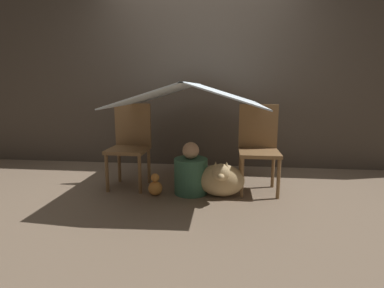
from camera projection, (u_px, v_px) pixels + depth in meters
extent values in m
plane|color=#7A6651|center=(190.00, 195.00, 3.09)|extent=(8.80, 8.80, 0.00)
cube|color=#4C4238|center=(201.00, 75.00, 4.06)|extent=(7.00, 0.05, 2.50)
cylinder|color=brown|center=(107.00, 173.00, 3.14)|extent=(0.04, 0.04, 0.40)
cylinder|color=brown|center=(140.00, 175.00, 3.09)|extent=(0.04, 0.04, 0.40)
cylinder|color=brown|center=(119.00, 165.00, 3.48)|extent=(0.04, 0.04, 0.40)
cylinder|color=brown|center=(149.00, 166.00, 3.44)|extent=(0.04, 0.04, 0.40)
cube|color=brown|center=(128.00, 150.00, 3.25)|extent=(0.42, 0.42, 0.04)
cube|color=brown|center=(133.00, 124.00, 3.39)|extent=(0.41, 0.04, 0.47)
cylinder|color=brown|center=(242.00, 178.00, 2.98)|extent=(0.04, 0.04, 0.40)
cylinder|color=brown|center=(279.00, 179.00, 2.94)|extent=(0.04, 0.04, 0.40)
cylinder|color=brown|center=(240.00, 169.00, 3.33)|extent=(0.04, 0.04, 0.40)
cylinder|color=brown|center=(273.00, 169.00, 3.29)|extent=(0.04, 0.04, 0.40)
cube|color=brown|center=(259.00, 153.00, 3.09)|extent=(0.41, 0.41, 0.04)
cube|color=brown|center=(258.00, 126.00, 3.23)|extent=(0.41, 0.03, 0.47)
cube|color=silver|center=(159.00, 94.00, 3.10)|extent=(0.70, 1.55, 0.23)
cube|color=silver|center=(226.00, 94.00, 3.02)|extent=(0.70, 1.55, 0.23)
cube|color=silver|center=(192.00, 83.00, 3.04)|extent=(0.04, 1.55, 0.01)
cylinder|color=#38664C|center=(191.00, 176.00, 3.11)|extent=(0.35, 0.35, 0.37)
sphere|color=tan|center=(191.00, 150.00, 3.06)|extent=(0.17, 0.17, 0.17)
ellipsoid|color=tan|center=(221.00, 180.00, 3.02)|extent=(0.47, 0.26, 0.33)
sphere|color=tan|center=(221.00, 172.00, 2.82)|extent=(0.17, 0.17, 0.17)
ellipsoid|color=tan|center=(221.00, 176.00, 2.75)|extent=(0.07, 0.08, 0.06)
cone|color=tan|center=(216.00, 165.00, 2.82)|extent=(0.06, 0.06, 0.08)
cone|color=tan|center=(227.00, 166.00, 2.81)|extent=(0.06, 0.06, 0.08)
sphere|color=#D88C3F|center=(155.00, 188.00, 3.06)|extent=(0.15, 0.15, 0.15)
sphere|color=#D88C3F|center=(155.00, 178.00, 3.04)|extent=(0.09, 0.09, 0.09)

